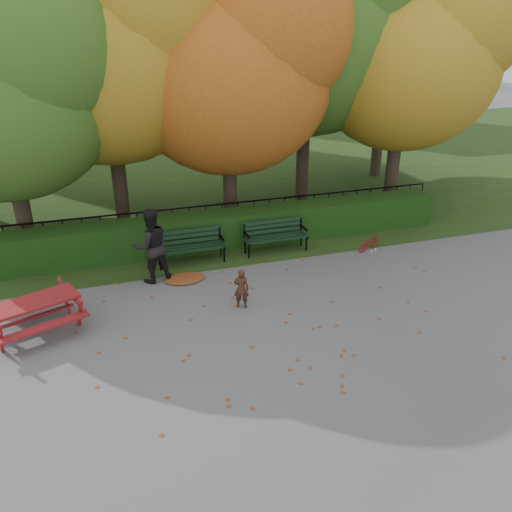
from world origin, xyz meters
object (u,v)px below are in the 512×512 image
object	(u,v)px
tree_b	(117,43)
tree_c	(241,65)
adult	(151,246)
picnic_table	(33,308)
tree_g	(399,40)
tree_e	(419,53)
bench_right	(275,234)
bench_left	(190,244)
child	(241,289)
tree_d	(323,21)
bicycle	(369,242)
tree_a	(9,84)

from	to	relation	value
tree_b	tree_c	distance (m)	3.42
tree_c	adult	world-z (taller)	tree_c
tree_c	picnic_table	xyz separation A→B (m)	(-5.83, -4.73, -4.24)
tree_c	tree_g	world-z (taller)	tree_g
tree_e	bench_right	distance (m)	7.38
bench_left	child	world-z (taller)	child
bench_left	adult	world-z (taller)	adult
tree_c	bench_left	world-z (taller)	tree_c
tree_d	bicycle	world-z (taller)	tree_d
tree_c	bicycle	xyz separation A→B (m)	(2.84, -3.03, -4.60)
tree_d	bench_right	size ratio (longest dim) A/B	5.32
bench_right	bicycle	world-z (taller)	bench_right
tree_d	bench_left	world-z (taller)	tree_d
tree_e	adult	bearing A→B (deg)	-162.18
adult	tree_b	bearing A→B (deg)	-100.92
bench_right	adult	distance (m)	3.62
tree_g	bench_left	distance (m)	12.37
tree_e	bench_left	size ratio (longest dim) A/B	4.53
tree_g	adult	bearing A→B (deg)	-147.42
tree_d	tree_g	xyz separation A→B (m)	(4.46, 2.53, -0.61)
tree_a	tree_g	bearing A→B (deg)	17.19
bench_right	picnic_table	distance (m)	6.58
tree_g	bench_right	distance (m)	10.61
picnic_table	bicycle	size ratio (longest dim) A/B	2.46
tree_d	picnic_table	size ratio (longest dim) A/B	4.48
tree_b	tree_e	distance (m)	9.03
tree_d	adult	world-z (taller)	tree_d
tree_c	bicycle	world-z (taller)	tree_c
tree_g	child	world-z (taller)	tree_g
tree_e	bench_right	size ratio (longest dim) A/B	4.53
bicycle	tree_g	bearing A→B (deg)	-56.61
tree_d	bicycle	distance (m)	7.18
tree_b	bench_left	world-z (taller)	tree_b
tree_a	child	distance (m)	7.62
tree_a	tree_c	size ratio (longest dim) A/B	0.94
tree_d	adult	bearing A→B (deg)	-145.42
tree_g	bicycle	size ratio (longest dim) A/B	9.83
tree_d	tree_e	size ratio (longest dim) A/B	1.17
tree_a	picnic_table	world-z (taller)	tree_a
tree_c	bicycle	distance (m)	6.19
adult	tree_c	bearing A→B (deg)	-148.14
child	tree_g	bearing A→B (deg)	-112.68
tree_b	bench_left	distance (m)	5.87
bench_right	tree_c	bearing A→B (deg)	96.70
tree_e	bicycle	distance (m)	6.31
tree_d	bicycle	size ratio (longest dim) A/B	11.01
tree_c	bench_left	distance (m)	5.31
bicycle	bench_right	bearing A→B (deg)	51.02
tree_a	tree_c	xyz separation A→B (m)	(6.02, 0.38, 0.30)
tree_b	tree_c	world-z (taller)	tree_b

